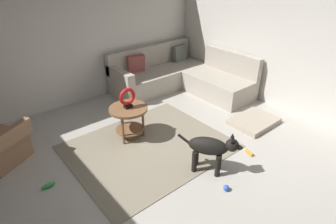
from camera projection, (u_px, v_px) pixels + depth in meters
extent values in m
cube|color=#B7B2A8|center=(171.00, 178.00, 3.69)|extent=(6.00, 6.00, 0.10)
cube|color=silver|center=(67.00, 34.00, 4.99)|extent=(6.00, 0.12, 2.70)
cube|color=silver|center=(303.00, 39.00, 4.66)|extent=(0.12, 6.00, 2.70)
cube|color=gray|center=(149.00, 147.00, 4.21)|extent=(2.30, 1.90, 0.01)
cube|color=#B2A899|center=(160.00, 78.00, 6.15)|extent=(2.20, 0.85, 0.42)
cube|color=#B2A899|center=(150.00, 55.00, 6.18)|extent=(2.20, 0.14, 0.46)
cube|color=#B2A899|center=(219.00, 86.00, 5.77)|extent=(0.85, 1.40, 0.42)
cube|color=#B2A899|center=(232.00, 62.00, 5.76)|extent=(0.14, 1.40, 0.46)
cube|color=#B2A899|center=(120.00, 75.00, 5.43)|extent=(0.16, 0.85, 0.22)
cube|color=slate|center=(179.00, 53.00, 6.53)|extent=(0.40, 0.21, 0.39)
cube|color=#994C47|center=(136.00, 64.00, 5.83)|extent=(0.40, 0.22, 0.39)
cube|color=#936B4C|center=(12.00, 135.00, 3.58)|extent=(0.57, 0.40, 0.22)
cylinder|color=brown|center=(128.00, 109.00, 4.21)|extent=(0.60, 0.60, 0.04)
cylinder|color=brown|center=(130.00, 129.00, 4.39)|extent=(0.45, 0.45, 0.02)
cylinder|color=brown|center=(122.00, 118.00, 4.48)|extent=(0.04, 0.04, 0.50)
cylinder|color=brown|center=(123.00, 131.00, 4.16)|extent=(0.04, 0.04, 0.50)
cylinder|color=brown|center=(143.00, 123.00, 4.37)|extent=(0.04, 0.04, 0.50)
cube|color=black|center=(128.00, 106.00, 4.19)|extent=(0.12, 0.08, 0.05)
torus|color=red|center=(127.00, 97.00, 4.11)|extent=(0.28, 0.06, 0.28)
cube|color=#B2A38E|center=(254.00, 121.00, 4.80)|extent=(0.80, 0.60, 0.09)
cylinder|color=black|center=(219.00, 160.00, 3.69)|extent=(0.07, 0.07, 0.32)
cylinder|color=black|center=(218.00, 166.00, 3.57)|extent=(0.07, 0.07, 0.32)
cylinder|color=black|center=(196.00, 156.00, 3.77)|extent=(0.07, 0.07, 0.32)
cylinder|color=black|center=(194.00, 162.00, 3.65)|extent=(0.07, 0.07, 0.32)
ellipsoid|color=black|center=(208.00, 146.00, 3.55)|extent=(0.48, 0.55, 0.24)
sphere|color=black|center=(232.00, 145.00, 3.45)|extent=(0.17, 0.17, 0.17)
ellipsoid|color=black|center=(238.00, 147.00, 3.44)|extent=(0.13, 0.14, 0.07)
cone|color=black|center=(233.00, 135.00, 3.43)|extent=(0.06, 0.06, 0.07)
cone|color=black|center=(232.00, 139.00, 3.36)|extent=(0.06, 0.06, 0.07)
cylinder|color=black|center=(185.00, 140.00, 3.61)|extent=(0.14, 0.19, 0.16)
sphere|color=blue|center=(226.00, 188.00, 3.40)|extent=(0.08, 0.08, 0.08)
cylinder|color=orange|center=(249.00, 153.00, 4.05)|extent=(0.09, 0.15, 0.05)
ellipsoid|color=green|center=(48.00, 185.00, 3.45)|extent=(0.18, 0.07, 0.06)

